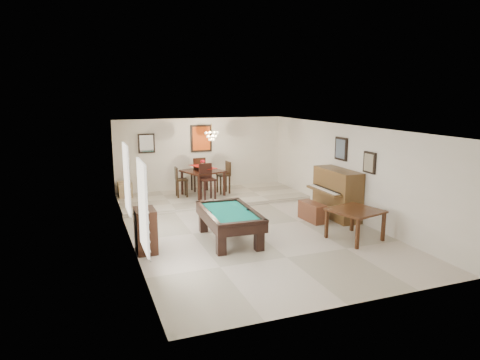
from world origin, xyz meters
TOP-DOWN VIEW (x-y plane):
  - ground_plane at (0.00, 0.00)m, footprint 6.00×9.00m
  - wall_back at (0.00, 4.50)m, footprint 6.00×0.04m
  - wall_front at (0.00, -4.50)m, footprint 6.00×0.04m
  - wall_left at (-3.00, 0.00)m, footprint 0.04×9.00m
  - wall_right at (3.00, 0.00)m, footprint 0.04×9.00m
  - ceiling at (0.00, 0.00)m, footprint 6.00×9.00m
  - dining_step at (0.00, 3.25)m, footprint 6.00×2.50m
  - window_left_front at (-2.97, -2.20)m, footprint 0.06×1.00m
  - window_left_rear at (-2.97, 0.60)m, footprint 0.06×1.00m
  - pool_table at (-0.79, -0.79)m, footprint 1.23×2.16m
  - square_table at (2.04, -1.78)m, footprint 1.31×1.31m
  - upright_piano at (2.52, -0.02)m, footprint 0.92×1.65m
  - piano_bench at (1.87, -0.07)m, footprint 0.41×0.93m
  - apothecary_chest at (-2.76, -0.85)m, footprint 0.43×0.65m
  - dining_table at (-0.25, 3.43)m, footprint 1.46×1.46m
  - flower_vase at (-0.25, 3.43)m, footprint 0.15×0.15m
  - dining_chair_south at (-0.30, 2.70)m, footprint 0.47×0.47m
  - dining_chair_north at (-0.24, 4.13)m, footprint 0.46×0.46m
  - dining_chair_west at (-0.97, 3.45)m, footprint 0.38×0.38m
  - dining_chair_east at (0.47, 3.46)m, footprint 0.42×0.42m
  - corner_bench at (-2.70, 4.13)m, footprint 0.44×0.54m
  - chandelier at (0.00, 3.20)m, footprint 0.44×0.44m
  - back_painting at (0.00, 4.46)m, footprint 0.75×0.06m
  - back_mirror at (-1.90, 4.46)m, footprint 0.55×0.06m
  - right_picture_upper at (2.96, 0.30)m, footprint 0.06×0.55m
  - right_picture_lower at (2.96, -1.00)m, footprint 0.06×0.45m

SIDE VIEW (x-z plane):
  - ground_plane at x=0.00m, z-range -0.02..0.00m
  - dining_step at x=0.00m, z-range 0.00..0.12m
  - piano_bench at x=1.87m, z-range 0.00..0.51m
  - pool_table at x=-0.79m, z-range 0.00..0.70m
  - corner_bench at x=-2.70m, z-range 0.12..0.61m
  - square_table at x=2.04m, z-range 0.00..0.74m
  - apothecary_chest at x=-2.76m, z-range 0.00..0.98m
  - dining_table at x=-0.25m, z-range 0.12..1.07m
  - dining_chair_west at x=-0.97m, z-range 0.12..1.10m
  - dining_chair_east at x=0.47m, z-range 0.12..1.20m
  - upright_piano at x=2.52m, z-range 0.00..1.37m
  - dining_chair_south at x=-0.30m, z-range 0.12..1.27m
  - dining_chair_north at x=-0.24m, z-range 0.12..1.30m
  - flower_vase at x=-0.25m, z-range 1.07..1.32m
  - wall_back at x=0.00m, z-range 0.00..2.60m
  - wall_front at x=0.00m, z-range 0.00..2.60m
  - wall_left at x=-3.00m, z-range 0.00..2.60m
  - wall_right at x=3.00m, z-range 0.00..2.60m
  - window_left_front at x=-2.97m, z-range 0.55..2.25m
  - window_left_rear at x=-2.97m, z-range 0.55..2.25m
  - right_picture_lower at x=2.96m, z-range 1.42..1.98m
  - back_mirror at x=-1.90m, z-range 1.48..2.12m
  - back_painting at x=0.00m, z-range 1.42..2.38m
  - right_picture_upper at x=2.96m, z-range 1.57..2.23m
  - chandelier at x=0.00m, z-range 1.90..2.50m
  - ceiling at x=0.00m, z-range 2.58..2.62m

